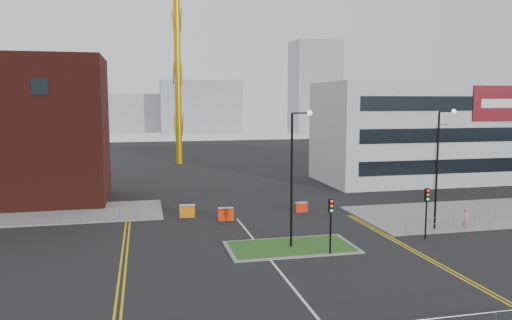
# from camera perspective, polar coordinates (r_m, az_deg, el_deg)

# --- Properties ---
(ground) EXTENTS (200.00, 200.00, 0.00)m
(ground) POSITION_cam_1_polar(r_m,az_deg,el_deg) (26.22, 4.94, -15.16)
(ground) COLOR black
(ground) RESTS_ON ground
(pavement_right) EXTENTS (24.00, 10.00, 0.12)m
(pavement_right) POSITION_cam_1_polar(r_m,az_deg,el_deg) (48.42, 25.19, -5.47)
(pavement_right) COLOR slate
(pavement_right) RESTS_ON ground
(island_kerb) EXTENTS (8.60, 4.60, 0.08)m
(island_kerb) POSITION_cam_1_polar(r_m,az_deg,el_deg) (33.98, 4.03, -9.91)
(island_kerb) COLOR slate
(island_kerb) RESTS_ON ground
(grass_island) EXTENTS (8.00, 4.00, 0.12)m
(grass_island) POSITION_cam_1_polar(r_m,az_deg,el_deg) (33.98, 4.03, -9.88)
(grass_island) COLOR #274E1A
(grass_island) RESTS_ON ground
(office_block) EXTENTS (25.00, 12.20, 12.00)m
(office_block) POSITION_cam_1_polar(r_m,az_deg,el_deg) (64.62, 18.45, 3.06)
(office_block) COLOR #B6B9BB
(office_block) RESTS_ON ground
(streetlamp_island) EXTENTS (1.46, 0.36, 9.18)m
(streetlamp_island) POSITION_cam_1_polar(r_m,az_deg,el_deg) (32.91, 4.47, -0.88)
(streetlamp_island) COLOR black
(streetlamp_island) RESTS_ON ground
(streetlamp_right_near) EXTENTS (1.46, 0.36, 9.18)m
(streetlamp_right_near) POSITION_cam_1_polar(r_m,az_deg,el_deg) (39.87, 20.28, 0.05)
(streetlamp_right_near) COLOR black
(streetlamp_right_near) RESTS_ON ground
(traffic_light_island) EXTENTS (0.28, 0.33, 3.65)m
(traffic_light_island) POSITION_cam_1_polar(r_m,az_deg,el_deg) (32.13, 8.55, -6.28)
(traffic_light_island) COLOR black
(traffic_light_island) RESTS_ON ground
(traffic_light_right) EXTENTS (0.28, 0.33, 3.65)m
(traffic_light_right) POSITION_cam_1_polar(r_m,az_deg,el_deg) (37.43, 18.93, -4.72)
(traffic_light_right) COLOR black
(traffic_light_right) RESTS_ON ground
(railing_left) EXTENTS (6.05, 0.05, 1.10)m
(railing_left) POSITION_cam_1_polar(r_m,az_deg,el_deg) (42.26, -17.37, -5.90)
(railing_left) COLOR gray
(railing_left) RESTS_ON ground
(railing_right) EXTENTS (19.05, 5.05, 1.10)m
(railing_right) POSITION_cam_1_polar(r_m,az_deg,el_deg) (45.45, 25.68, -5.34)
(railing_right) COLOR gray
(railing_right) RESTS_ON ground
(centre_line) EXTENTS (0.15, 30.00, 0.01)m
(centre_line) POSITION_cam_1_polar(r_m,az_deg,el_deg) (28.00, 3.66, -13.68)
(centre_line) COLOR silver
(centre_line) RESTS_ON ground
(yellow_left_a) EXTENTS (0.12, 24.00, 0.01)m
(yellow_left_a) POSITION_cam_1_polar(r_m,az_deg,el_deg) (34.58, -15.00, -9.89)
(yellow_left_a) COLOR gold
(yellow_left_a) RESTS_ON ground
(yellow_left_b) EXTENTS (0.12, 24.00, 0.01)m
(yellow_left_b) POSITION_cam_1_polar(r_m,az_deg,el_deg) (34.57, -14.50, -9.88)
(yellow_left_b) COLOR gold
(yellow_left_b) RESTS_ON ground
(yellow_right_a) EXTENTS (0.12, 20.00, 0.01)m
(yellow_right_a) POSITION_cam_1_polar(r_m,az_deg,el_deg) (35.13, 16.97, -9.69)
(yellow_right_a) COLOR gold
(yellow_right_a) RESTS_ON ground
(yellow_right_b) EXTENTS (0.12, 20.00, 0.01)m
(yellow_right_b) POSITION_cam_1_polar(r_m,az_deg,el_deg) (35.28, 17.40, -9.64)
(yellow_right_b) COLOR gold
(yellow_right_b) RESTS_ON ground
(skyline_a) EXTENTS (18.00, 12.00, 22.00)m
(skyline_a) POSITION_cam_1_polar(r_m,az_deg,el_deg) (146.78, -25.83, 6.57)
(skyline_a) COLOR gray
(skyline_a) RESTS_ON ground
(skyline_b) EXTENTS (24.00, 12.00, 16.00)m
(skyline_b) POSITION_cam_1_polar(r_m,az_deg,el_deg) (154.15, -6.37, 6.05)
(skyline_b) COLOR gray
(skyline_b) RESTS_ON ground
(skyline_c) EXTENTS (14.00, 12.00, 28.00)m
(skyline_c) POSITION_cam_1_polar(r_m,az_deg,el_deg) (157.23, 6.73, 8.25)
(skyline_c) COLOR gray
(skyline_c) RESTS_ON ground
(skyline_d) EXTENTS (30.00, 12.00, 12.00)m
(skyline_d) POSITION_cam_1_polar(r_m,az_deg,el_deg) (163.18, -13.08, 5.26)
(skyline_d) COLOR gray
(skyline_d) RESTS_ON ground
(pedestrian) EXTENTS (0.77, 0.72, 1.77)m
(pedestrian) POSITION_cam_1_polar(r_m,az_deg,el_deg) (41.13, 22.88, -6.27)
(pedestrian) COLOR #CE8593
(pedestrian) RESTS_ON ground
(barrier_left) EXTENTS (1.30, 0.52, 1.07)m
(barrier_left) POSITION_cam_1_polar(r_m,az_deg,el_deg) (41.25, -3.46, -6.14)
(barrier_left) COLOR red
(barrier_left) RESTS_ON ground
(barrier_mid) EXTENTS (1.29, 0.48, 1.08)m
(barrier_mid) POSITION_cam_1_polar(r_m,az_deg,el_deg) (42.69, -7.87, -5.74)
(barrier_mid) COLOR orange
(barrier_mid) RESTS_ON ground
(barrier_right) EXTENTS (1.09, 0.44, 0.90)m
(barrier_right) POSITION_cam_1_polar(r_m,az_deg,el_deg) (44.41, 5.18, -5.34)
(barrier_right) COLOR red
(barrier_right) RESTS_ON ground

